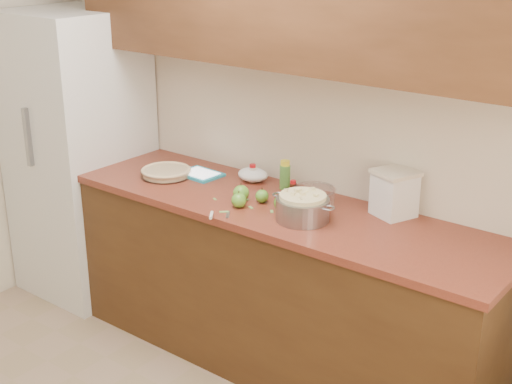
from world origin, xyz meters
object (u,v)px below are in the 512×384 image
Objects in this scene: tablet at (200,174)px; colander at (303,208)px; pie at (166,172)px; flour_canister at (394,193)px.

colander is at bearing -8.85° from tablet.
pie is 0.98m from colander.
flour_canister is (0.32, 0.33, 0.05)m from colander.
flour_canister is at bearing 11.70° from pie.
tablet is at bearing 41.65° from pie.
tablet is (0.14, 0.13, -0.02)m from pie.
colander is at bearing -134.36° from flour_canister.
flour_canister is (1.30, 0.27, 0.09)m from pie.
pie is at bearing -168.30° from flour_canister.
colander is 1.44× the size of flour_canister.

